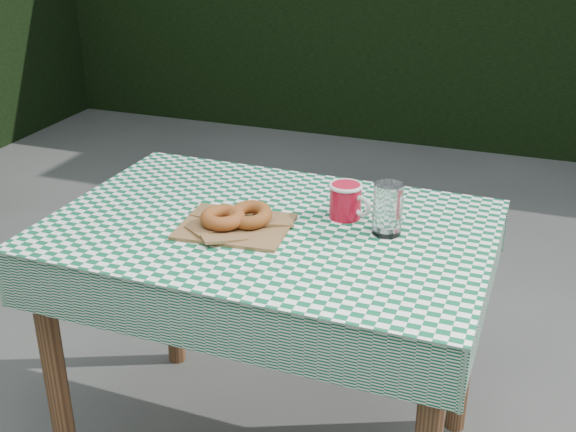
% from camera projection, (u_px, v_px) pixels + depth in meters
% --- Properties ---
extents(table, '(1.13, 0.76, 0.75)m').
position_uv_depth(table, '(271.00, 347.00, 2.02)').
color(table, '#4E2C1B').
rests_on(table, ground).
extents(tablecloth, '(1.15, 0.78, 0.01)m').
position_uv_depth(tablecloth, '(269.00, 225.00, 1.86)').
color(tablecloth, '#0D5532').
rests_on(tablecloth, table).
extents(paper_bag, '(0.29, 0.24, 0.01)m').
position_uv_depth(paper_bag, '(235.00, 225.00, 1.83)').
color(paper_bag, olive).
rests_on(paper_bag, tablecloth).
extents(bagel_front, '(0.14, 0.14, 0.04)m').
position_uv_depth(bagel_front, '(223.00, 218.00, 1.82)').
color(bagel_front, '#A04C21').
rests_on(bagel_front, paper_bag).
extents(bagel_back, '(0.12, 0.12, 0.04)m').
position_uv_depth(bagel_back, '(250.00, 215.00, 1.83)').
color(bagel_back, brown).
rests_on(bagel_back, paper_bag).
extents(coffee_mug, '(0.22, 0.22, 0.09)m').
position_uv_depth(coffee_mug, '(345.00, 201.00, 1.88)').
color(coffee_mug, '#AB0B20').
rests_on(coffee_mug, tablecloth).
extents(drinking_glass, '(0.10, 0.10, 0.13)m').
position_uv_depth(drinking_glass, '(388.00, 209.00, 1.78)').
color(drinking_glass, white).
rests_on(drinking_glass, tablecloth).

